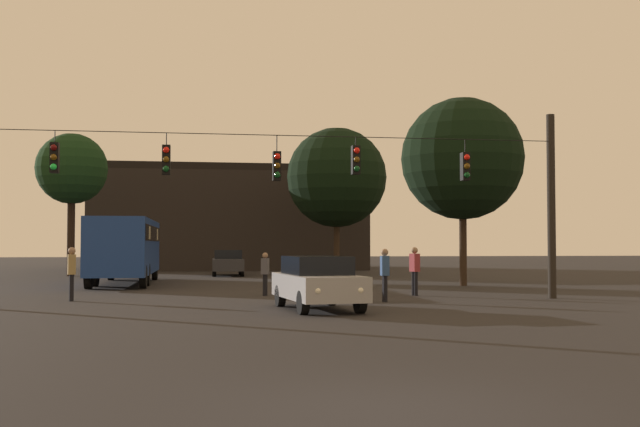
% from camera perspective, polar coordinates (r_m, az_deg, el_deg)
% --- Properties ---
extents(ground_plane, '(168.00, 168.00, 0.00)m').
position_cam_1_polar(ground_plane, '(33.19, -5.22, -5.45)').
color(ground_plane, black).
rests_on(ground_plane, ground).
extents(overhead_signal_span, '(20.10, 0.44, 6.36)m').
position_cam_1_polar(overhead_signal_span, '(25.57, -3.96, 1.78)').
color(overhead_signal_span, black).
rests_on(overhead_signal_span, ground).
extents(city_bus, '(2.64, 11.02, 3.00)m').
position_cam_1_polar(city_bus, '(38.03, -13.91, -2.17)').
color(city_bus, navy).
rests_on(city_bus, ground).
extents(car_near_right, '(2.24, 4.47, 1.52)m').
position_cam_1_polar(car_near_right, '(22.43, -0.17, -4.97)').
color(car_near_right, '#99999E').
rests_on(car_near_right, ground).
extents(car_far_left, '(1.92, 4.38, 1.52)m').
position_cam_1_polar(car_far_left, '(46.80, -6.70, -3.53)').
color(car_far_left, '#2D2D33').
rests_on(car_far_left, ground).
extents(pedestrian_crossing_left, '(0.31, 0.40, 1.76)m').
position_cam_1_polar(pedestrian_crossing_left, '(26.97, -17.59, -3.96)').
color(pedestrian_crossing_left, black).
rests_on(pedestrian_crossing_left, ground).
extents(pedestrian_crossing_center, '(0.34, 0.41, 1.56)m').
position_cam_1_polar(pedestrian_crossing_center, '(28.59, -4.01, -4.22)').
color(pedestrian_crossing_center, black).
rests_on(pedestrian_crossing_center, ground).
extents(pedestrian_crossing_right, '(0.25, 0.37, 1.71)m').
position_cam_1_polar(pedestrian_crossing_right, '(25.50, 4.72, -4.23)').
color(pedestrian_crossing_right, black).
rests_on(pedestrian_crossing_right, ground).
extents(pedestrian_near_bus, '(0.33, 0.41, 1.76)m').
position_cam_1_polar(pedestrian_near_bus, '(28.68, 6.89, -3.95)').
color(pedestrian_near_bus, black).
rests_on(pedestrian_near_bus, ground).
extents(corner_building, '(19.62, 12.02, 7.52)m').
position_cam_1_polar(corner_building, '(60.53, -6.71, -0.43)').
color(corner_building, black).
rests_on(corner_building, ground).
extents(tree_left_silhouette, '(5.51, 5.51, 8.48)m').
position_cam_1_polar(tree_left_silhouette, '(36.03, 10.30, 3.93)').
color(tree_left_silhouette, '#2D2116').
rests_on(tree_left_silhouette, ground).
extents(tree_behind_building, '(6.18, 6.18, 9.08)m').
position_cam_1_polar(tree_behind_building, '(48.68, 1.21, 2.62)').
color(tree_behind_building, '#2D2116').
rests_on(tree_behind_building, ground).
extents(tree_right_far, '(4.15, 4.15, 8.37)m').
position_cam_1_polar(tree_right_far, '(48.31, -17.58, 3.07)').
color(tree_right_far, black).
rests_on(tree_right_far, ground).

